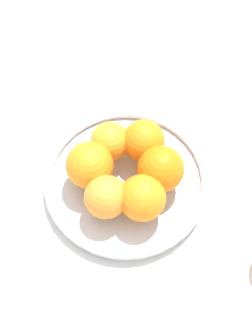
% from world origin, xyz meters
% --- Properties ---
extents(ground_plane, '(4.00, 4.00, 0.00)m').
position_xyz_m(ground_plane, '(0.00, 0.00, 0.00)').
color(ground_plane, silver).
extents(fruit_bowl, '(0.29, 0.29, 0.03)m').
position_xyz_m(fruit_bowl, '(0.00, 0.00, 0.01)').
color(fruit_bowl, silver).
rests_on(fruit_bowl, ground_plane).
extents(orange_pile, '(0.19, 0.20, 0.08)m').
position_xyz_m(orange_pile, '(0.00, -0.00, 0.07)').
color(orange_pile, orange).
rests_on(orange_pile, fruit_bowl).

